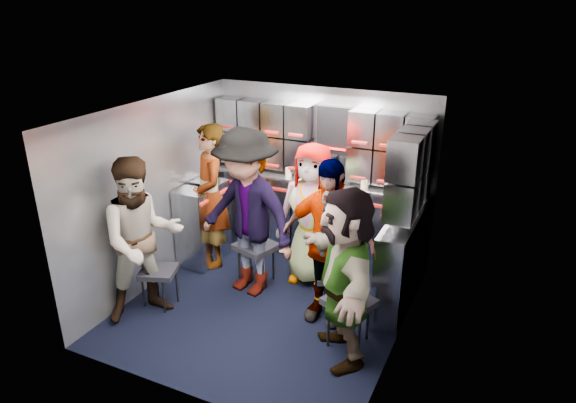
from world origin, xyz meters
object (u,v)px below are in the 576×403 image
at_px(jump_seat_mid_right, 333,278).
at_px(jump_seat_near_right, 349,304).
at_px(jump_seat_mid_left, 256,248).
at_px(attendant_arc_b, 247,214).
at_px(attendant_arc_d, 328,242).
at_px(attendant_standing, 211,196).
at_px(attendant_arc_c, 312,214).
at_px(attendant_arc_e, 345,276).
at_px(jump_seat_center, 317,244).
at_px(attendant_arc_a, 142,240).
at_px(jump_seat_near_left, 159,273).

relative_size(jump_seat_mid_right, jump_seat_near_right, 0.84).
bearing_deg(jump_seat_mid_right, jump_seat_mid_left, 173.06).
height_order(attendant_arc_b, attendant_arc_d, attendant_arc_b).
relative_size(jump_seat_mid_right, attendant_standing, 0.25).
xyz_separation_m(jump_seat_mid_left, jump_seat_near_right, (1.32, -0.62, -0.00)).
relative_size(jump_seat_mid_left, jump_seat_mid_right, 1.14).
xyz_separation_m(attendant_arc_b, attendant_arc_c, (0.54, 0.52, -0.11)).
relative_size(jump_seat_mid_right, attendant_arc_b, 0.24).
distance_m(attendant_arc_c, attendant_arc_e, 1.38).
xyz_separation_m(jump_seat_mid_right, attendant_arc_d, (0.00, -0.18, 0.50)).
distance_m(jump_seat_mid_left, attendant_arc_e, 1.60).
xyz_separation_m(jump_seat_center, attendant_arc_a, (-1.25, -1.54, 0.49)).
height_order(jump_seat_mid_left, attendant_arc_b, attendant_arc_b).
distance_m(jump_seat_mid_right, attendant_standing, 1.80).
distance_m(jump_seat_center, attendant_arc_b, 1.05).
distance_m(jump_seat_mid_right, attendant_arc_c, 0.78).
height_order(jump_seat_near_right, attendant_standing, attendant_standing).
relative_size(jump_seat_near_right, attendant_arc_b, 0.28).
bearing_deg(jump_seat_near_left, jump_seat_mid_right, 23.31).
bearing_deg(attendant_arc_a, attendant_arc_b, -2.54).
xyz_separation_m(jump_seat_mid_right, attendant_arc_e, (0.35, -0.68, 0.47)).
relative_size(jump_seat_near_left, jump_seat_mid_right, 1.03).
height_order(attendant_arc_d, attendant_arc_e, attendant_arc_d).
distance_m(attendant_arc_a, attendant_arc_d, 1.84).
height_order(attendant_standing, attendant_arc_d, attendant_standing).
bearing_deg(jump_seat_mid_left, jump_seat_center, 43.64).
distance_m(jump_seat_near_right, attendant_arc_e, 0.44).
relative_size(jump_seat_near_left, attendant_standing, 0.26).
distance_m(jump_seat_near_right, attendant_arc_d, 0.64).
bearing_deg(attendant_standing, jump_seat_mid_right, 37.25).
bearing_deg(attendant_arc_c, attendant_arc_b, -137.96).
bearing_deg(attendant_standing, jump_seat_near_left, -41.94).
relative_size(jump_seat_near_left, attendant_arc_a, 0.27).
height_order(jump_seat_center, jump_seat_near_right, jump_seat_near_right).
bearing_deg(attendant_arc_e, jump_seat_center, 176.64).
xyz_separation_m(jump_seat_center, attendant_standing, (-1.25, -0.31, 0.51)).
bearing_deg(attendant_arc_a, jump_seat_near_left, 37.54).
bearing_deg(jump_seat_near_left, attendant_arc_a, -90.00).
relative_size(attendant_arc_b, attendant_arc_d, 1.09).
bearing_deg(jump_seat_mid_right, attendant_arc_e, -62.99).
xyz_separation_m(jump_seat_mid_right, attendant_arc_c, (-0.43, 0.46, 0.46)).
bearing_deg(attendant_arc_a, jump_seat_near_right, -41.22).
relative_size(attendant_arc_a, attendant_arc_c, 1.04).
distance_m(attendant_arc_a, attendant_arc_b, 1.11).
relative_size(attendant_standing, attendant_arc_b, 0.94).
height_order(attendant_arc_a, attendant_arc_d, attendant_arc_d).
relative_size(jump_seat_center, jump_seat_mid_right, 0.95).
bearing_deg(attendant_arc_b, attendant_arc_e, -13.91).
distance_m(attendant_arc_b, attendant_arc_e, 1.47).
height_order(jump_seat_mid_left, jump_seat_center, jump_seat_mid_left).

